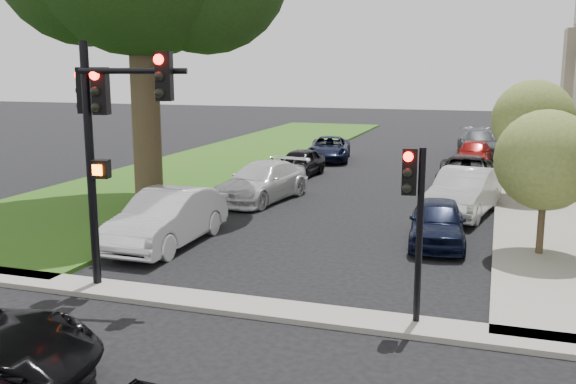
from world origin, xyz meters
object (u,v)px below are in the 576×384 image
(car_parked_2, at_px, (465,173))
(car_parked_7, at_px, (299,163))
(car_parked_8, at_px, (329,149))
(small_tree_b, at_px, (533,120))
(car_parked_6, at_px, (262,182))
(traffic_signal_main, at_px, (106,121))
(car_parked_1, at_px, (464,192))
(small_tree_a, at_px, (546,160))
(car_parked_5, at_px, (167,218))
(small_tree_c, at_px, (525,113))
(car_parked_4, at_px, (478,143))
(traffic_signal_secondary, at_px, (414,203))
(car_parked_0, at_px, (437,222))
(car_parked_3, at_px, (474,153))

(car_parked_2, height_order, car_parked_7, car_parked_2)
(car_parked_8, bearing_deg, small_tree_b, -49.03)
(car_parked_6, bearing_deg, car_parked_8, 101.00)
(traffic_signal_main, bearing_deg, car_parked_1, 55.07)
(small_tree_a, xyz_separation_m, car_parked_8, (-10.09, 16.19, -2.02))
(car_parked_5, xyz_separation_m, car_parked_6, (0.36, 6.86, -0.07))
(small_tree_c, distance_m, car_parked_8, 10.32)
(car_parked_1, xyz_separation_m, car_parked_5, (-7.94, -6.71, -0.00))
(car_parked_7, bearing_deg, small_tree_a, -41.45)
(car_parked_5, relative_size, car_parked_8, 1.03)
(car_parked_6, height_order, car_parked_8, car_parked_6)
(small_tree_a, distance_m, car_parked_8, 19.18)
(small_tree_c, bearing_deg, car_parked_4, 117.58)
(traffic_signal_secondary, xyz_separation_m, car_parked_5, (-7.48, 3.78, -1.71))
(car_parked_2, xyz_separation_m, car_parked_6, (-7.38, -4.84, 0.04))
(car_parked_2, xyz_separation_m, car_parked_7, (-7.61, 0.87, -0.03))
(small_tree_b, relative_size, car_parked_0, 1.19)
(car_parked_5, distance_m, car_parked_6, 6.87)
(car_parked_1, bearing_deg, traffic_signal_main, -114.77)
(small_tree_a, relative_size, traffic_signal_main, 0.71)
(traffic_signal_main, distance_m, car_parked_8, 22.24)
(traffic_signal_secondary, relative_size, car_parked_2, 0.72)
(traffic_signal_main, relative_size, car_parked_5, 1.16)
(car_parked_7, height_order, car_parked_8, car_parked_8)
(car_parked_2, bearing_deg, car_parked_4, 87.57)
(traffic_signal_main, relative_size, car_parked_2, 1.14)
(car_parked_3, xyz_separation_m, car_parked_4, (0.10, 3.98, 0.07))
(car_parked_1, xyz_separation_m, car_parked_6, (-7.58, 0.15, -0.07))
(small_tree_b, xyz_separation_m, car_parked_1, (-2.26, -3.55, -2.29))
(traffic_signal_secondary, height_order, car_parked_6, traffic_signal_secondary)
(car_parked_7, relative_size, car_parked_8, 0.81)
(small_tree_a, relative_size, car_parked_8, 0.85)
(car_parked_0, bearing_deg, car_parked_3, 83.32)
(small_tree_b, distance_m, car_parked_3, 9.01)
(car_parked_3, bearing_deg, car_parked_4, 91.41)
(traffic_signal_main, height_order, car_parked_7, traffic_signal_main)
(traffic_signal_secondary, xyz_separation_m, car_parked_3, (0.33, 22.39, -1.82))
(car_parked_1, relative_size, car_parked_3, 1.20)
(car_parked_5, height_order, car_parked_7, car_parked_5)
(traffic_signal_main, bearing_deg, small_tree_c, 66.49)
(car_parked_2, relative_size, car_parked_4, 0.94)
(car_parked_8, bearing_deg, traffic_signal_secondary, -82.11)
(small_tree_b, bearing_deg, car_parked_5, -134.82)
(car_parked_6, bearing_deg, traffic_signal_secondary, -46.49)
(car_parked_7, bearing_deg, car_parked_6, -82.95)
(car_parked_0, bearing_deg, traffic_signal_secondary, -94.69)
(small_tree_c, height_order, traffic_signal_main, traffic_signal_main)
(car_parked_5, bearing_deg, car_parked_4, 70.87)
(small_tree_a, distance_m, car_parked_5, 10.57)
(car_parked_5, bearing_deg, car_parked_0, 19.22)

